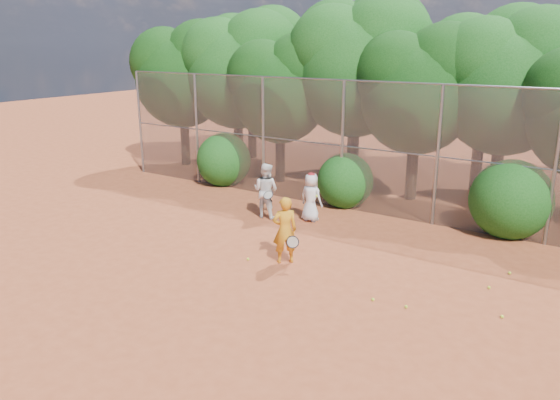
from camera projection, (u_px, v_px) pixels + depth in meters
The scene contains 23 objects.
ground at pixel (256, 281), 12.14m from camera, with size 80.00×80.00×0.00m, color #9F4423.
fence_back at pixel (368, 147), 16.43m from camera, with size 20.05×0.09×4.03m.
tree_0 at pixel (183, 71), 22.47m from camera, with size 4.38×3.81×6.00m.
tree_1 at pixel (239, 66), 21.49m from camera, with size 4.64×4.03×6.35m.
tree_2 at pixel (282, 85), 19.76m from camera, with size 3.99×3.47×5.47m.
tree_3 at pixel (358, 63), 19.01m from camera, with size 4.89×4.26×6.70m.
tree_4 at pixel (420, 86), 17.39m from camera, with size 4.19×3.64×5.73m.
tree_5 at pixel (509, 78), 16.62m from camera, with size 4.51×3.92×6.17m.
tree_9 at pixel (253, 60), 23.81m from camera, with size 4.83×4.20×6.62m.
tree_10 at pixel (360, 54), 21.24m from camera, with size 5.15×4.48×7.06m.
tree_11 at pixel (488, 71), 18.40m from camera, with size 4.64×4.03×6.35m.
bush_0 at pixel (224, 158), 20.08m from camera, with size 2.00×2.00×2.00m, color #124812.
bush_1 at pixel (345, 178), 17.46m from camera, with size 1.80×1.80×1.80m, color #124812.
bush_2 at pixel (511, 196), 14.76m from camera, with size 2.20×2.20×2.20m, color #124812.
player_yellow at pixel (285, 230), 12.93m from camera, with size 0.86×0.70×1.63m.
player_teen at pixel (311, 197), 15.99m from camera, with size 0.72×0.49×1.46m.
player_white at pixel (266, 190), 16.31m from camera, with size 0.89×0.78×1.66m.
ball_0 at pixel (373, 299), 11.18m from camera, with size 0.07×0.07×0.07m, color #BEE229.
ball_1 at pixel (489, 287), 11.72m from camera, with size 0.07×0.07×0.07m, color #BEE229.
ball_2 at pixel (406, 307), 10.87m from camera, with size 0.07×0.07×0.07m, color #BEE229.
ball_3 at pixel (502, 317), 10.48m from camera, with size 0.07×0.07×0.07m, color #BEE229.
ball_4 at pixel (248, 259), 13.24m from camera, with size 0.07×0.07×0.07m, color #BEE229.
ball_5 at pixel (510, 273), 12.45m from camera, with size 0.07×0.07×0.07m, color #BEE229.
Camera 1 is at (6.61, -9.00, 5.13)m, focal length 35.00 mm.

